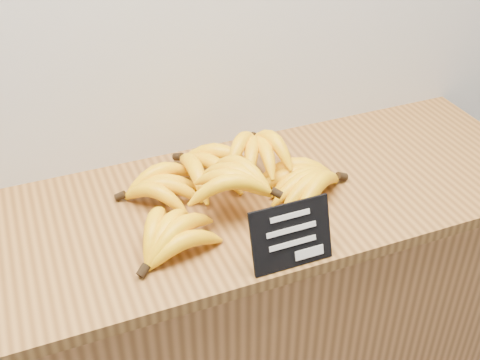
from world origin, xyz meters
name	(u,v)px	position (x,y,z in m)	size (l,w,h in m)	color
counter	(233,338)	(0.11, 2.75, 0.45)	(1.40, 0.50, 0.90)	#AA6D37
counter_top	(232,205)	(0.11, 2.75, 0.92)	(1.57, 0.54, 0.03)	olive
chalkboard_sign	(291,236)	(0.15, 2.51, 1.00)	(0.17, 0.01, 0.14)	black
banana_pile	(228,183)	(0.10, 2.75, 0.98)	(0.57, 0.37, 0.12)	yellow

